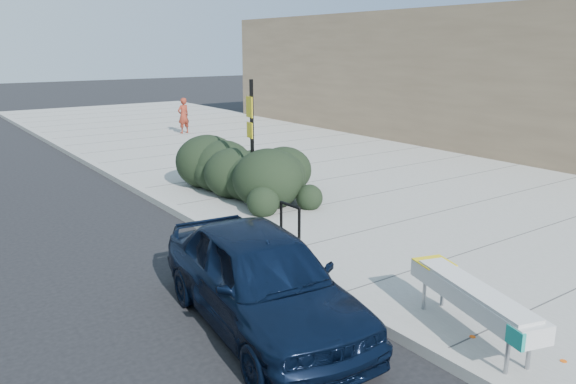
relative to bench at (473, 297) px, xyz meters
name	(u,v)px	position (x,y,z in m)	size (l,w,h in m)	color
ground	(337,304)	(-0.60, 1.96, -0.70)	(120.00, 120.00, 0.00)	black
sidewalk_near	(374,184)	(5.00, 6.96, -0.62)	(11.20, 50.00, 0.15)	gray
curb_near	(191,219)	(-0.60, 6.96, -0.61)	(0.22, 50.00, 0.17)	#9E9E99
bench	(473,297)	(0.00, 0.00, 0.00)	(1.12, 2.32, 0.69)	gray
bike_rack	(290,222)	(0.00, 4.02, -0.03)	(0.08, 0.59, 0.86)	black
sign_post	(251,136)	(1.01, 6.96, 1.10)	(0.13, 0.34, 2.93)	black
hedge	(256,162)	(1.71, 7.90, 0.23)	(2.08, 4.17, 1.56)	black
sedan_navy	(261,279)	(-1.91, 2.04, 0.02)	(1.69, 4.19, 1.43)	black
pedestrian	(183,116)	(4.58, 18.25, 0.21)	(0.55, 0.36, 1.52)	maroon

